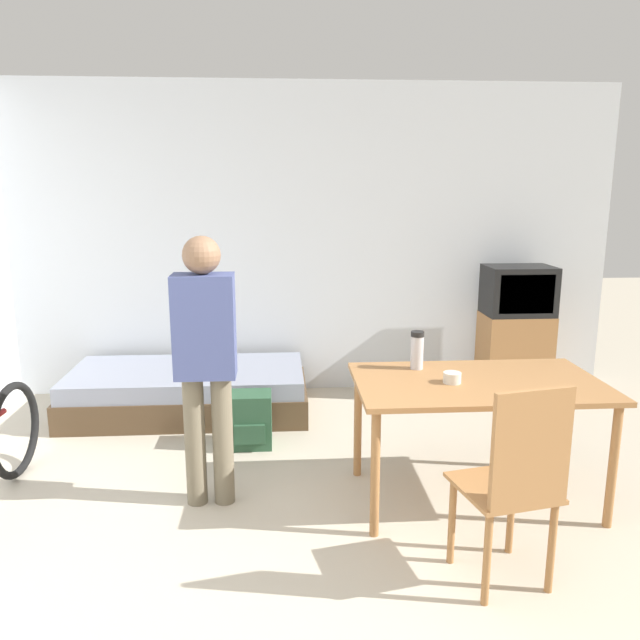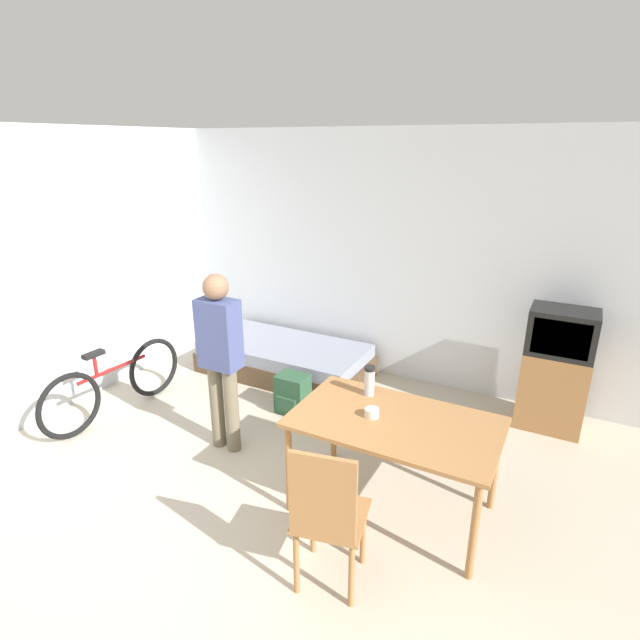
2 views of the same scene
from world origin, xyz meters
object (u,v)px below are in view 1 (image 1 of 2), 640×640
object	(u,v)px
dining_table	(478,393)
wooden_chair	(516,478)
thermos_flask	(417,348)
backpack	(250,420)
person_standing	(205,354)
mate_bowl	(452,378)
daybed	(188,391)
tv	(515,333)

from	to	relation	value
dining_table	wooden_chair	bearing A→B (deg)	-96.06
thermos_flask	backpack	world-z (taller)	thermos_flask
dining_table	person_standing	xyz separation A→B (m)	(-1.56, 0.07, 0.25)
thermos_flask	mate_bowl	xyz separation A→B (m)	(0.14, -0.29, -0.10)
person_standing	thermos_flask	xyz separation A→B (m)	(1.25, 0.19, -0.04)
wooden_chair	mate_bowl	size ratio (longest dim) A/B	9.87
daybed	mate_bowl	distance (m)	2.43
daybed	mate_bowl	size ratio (longest dim) A/B	18.96
thermos_flask	mate_bowl	distance (m)	0.34
dining_table	backpack	distance (m)	1.67
tv	dining_table	size ratio (longest dim) A/B	0.82
wooden_chair	thermos_flask	distance (m)	1.17
dining_table	wooden_chair	xyz separation A→B (m)	(-0.09, -0.85, -0.11)
tv	backpack	size ratio (longest dim) A/B	2.94
backpack	person_standing	bearing A→B (deg)	-104.23
person_standing	thermos_flask	bearing A→B (deg)	8.71
person_standing	backpack	world-z (taller)	person_standing
wooden_chair	mate_bowl	distance (m)	0.85
tv	mate_bowl	size ratio (longest dim) A/B	11.43
person_standing	backpack	distance (m)	1.09
tv	backpack	world-z (taller)	tv
daybed	wooden_chair	size ratio (longest dim) A/B	1.92
dining_table	mate_bowl	xyz separation A→B (m)	(-0.16, -0.03, 0.11)
mate_bowl	daybed	bearing A→B (deg)	137.10
tv	mate_bowl	xyz separation A→B (m)	(-1.07, -1.80, 0.19)
thermos_flask	mate_bowl	world-z (taller)	thermos_flask
daybed	backpack	size ratio (longest dim) A/B	4.88
daybed	person_standing	size ratio (longest dim) A/B	1.23
person_standing	mate_bowl	xyz separation A→B (m)	(1.39, -0.10, -0.14)
tv	person_standing	xyz separation A→B (m)	(-2.47, -1.71, 0.33)
tv	mate_bowl	bearing A→B (deg)	-120.76
tv	dining_table	bearing A→B (deg)	-117.17
daybed	tv	xyz separation A→B (m)	(2.80, 0.20, 0.40)
mate_bowl	backpack	distance (m)	1.60
dining_table	thermos_flask	xyz separation A→B (m)	(-0.30, 0.26, 0.21)
wooden_chair	thermos_flask	bearing A→B (deg)	100.91
dining_table	wooden_chair	distance (m)	0.86
daybed	tv	world-z (taller)	tv
tv	mate_bowl	world-z (taller)	tv
daybed	wooden_chair	bearing A→B (deg)	-53.41
mate_bowl	backpack	world-z (taller)	mate_bowl
person_standing	dining_table	bearing A→B (deg)	-2.42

